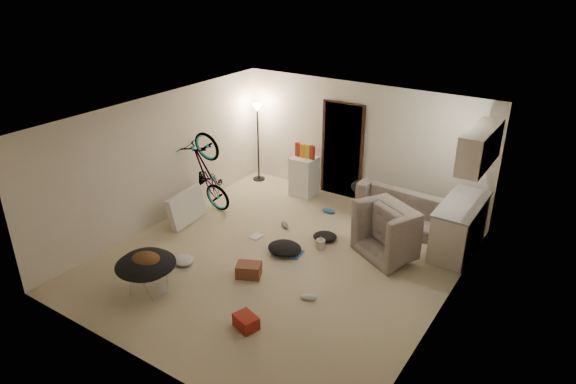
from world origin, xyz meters
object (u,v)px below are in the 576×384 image
Objects in this scene: floor_lamp at (258,126)px; kitchen_counter at (459,227)px; mini_fridge at (304,176)px; saucer_chair at (146,269)px; bicycle at (208,189)px; juicer at (321,243)px; drink_case_b at (246,322)px; sofa at (408,211)px; armchair at (402,234)px; tv_box at (187,208)px; drink_case_a at (249,270)px.

floor_lamp is 1.21× the size of kitchen_counter.
mini_fridge is 0.92× the size of saucer_chair.
bicycle is 7.35× the size of juicer.
bicycle reaches higher than saucer_chair.
juicer reaches higher than drink_case_b.
sofa is at bearing 61.43° from juicer.
armchair is at bearing -17.53° from floor_lamp.
tv_box is at bearing -87.71° from floor_lamp.
sofa is at bearing 97.76° from drink_case_b.
saucer_chair is 2.34× the size of drink_case_a.
tv_box is at bearing -168.25° from juicer.
armchair is 2.96m from mini_fridge.
tv_box reaches higher than juicer.
kitchen_counter is 6.24× the size of juicer.
saucer_chair reaches higher than drink_case_a.
juicer is at bearing -51.31° from mini_fridge.
floor_lamp is 7.53× the size of juicer.
drink_case_b is at bearing -128.75° from bicycle.
sofa is at bearing -46.05° from armchair.
tv_box is (0.10, -2.50, -0.99)m from floor_lamp.
drink_case_b is at bearing 82.30° from sofa.
sofa is at bearing 39.41° from drink_case_a.
bicycle is at bearing 83.72° from tv_box.
saucer_chair is at bearing -133.10° from kitchen_counter.
bicycle is (0.10, -1.86, -0.84)m from floor_lamp.
sofa reaches higher than drink_case_b.
kitchen_counter reaches higher than mini_fridge.
drink_case_a is at bearing -73.85° from mini_fridge.
kitchen_counter reaches higher than drink_case_a.
juicer is at bearing 5.47° from tv_box.
mini_fridge is 2.16× the size of drink_case_a.
drink_case_a is at bearing 78.59° from armchair.
drink_case_a is (-1.48, -3.15, -0.17)m from sofa.
sofa is 1.09× the size of bicycle.
juicer is (-0.95, -1.74, -0.18)m from sofa.
kitchen_counter is at bearing -7.66° from floor_lamp.
juicer is at bearing -147.62° from kitchen_counter.
drink_case_b is 2.47m from juicer.
drink_case_b is 1.40× the size of juicer.
sofa is 5.71× the size of drink_case_b.
bicycle reaches higher than sofa.
saucer_chair is (-2.83, -3.26, 0.03)m from armchair.
kitchen_counter is 5.32m from saucer_chair.
sofa is 1.11m from armchair.
armchair is at bearing 107.22° from sofa.
juicer is at bearing 43.90° from drink_case_a.
tv_box is (-1.10, 2.03, -0.07)m from saucer_chair.
sofa is 2.27× the size of mini_fridge.
kitchen_counter is at bearing -73.23° from bicycle.
saucer_chair is (1.20, -4.53, -0.92)m from floor_lamp.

